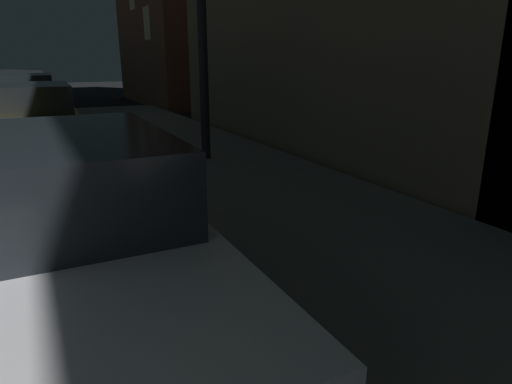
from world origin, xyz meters
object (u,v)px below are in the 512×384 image
(car_yellow_cab, at_px, (31,120))
(car_black, at_px, (24,86))
(car_white, at_px, (54,238))
(car_green, at_px, (27,98))

(car_yellow_cab, xyz_separation_m, car_black, (-0.00, 12.32, 0.01))
(car_white, xyz_separation_m, car_black, (-0.00, 19.23, 0.02))
(car_white, distance_m, car_yellow_cab, 6.91)
(car_yellow_cab, bearing_deg, car_black, 90.00)
(car_green, height_order, car_black, same)
(car_white, relative_size, car_yellow_cab, 0.97)
(car_yellow_cab, distance_m, car_green, 5.81)
(car_yellow_cab, bearing_deg, car_white, -89.99)
(car_yellow_cab, height_order, car_black, same)
(car_white, distance_m, car_green, 12.71)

